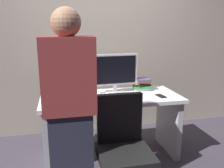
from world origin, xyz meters
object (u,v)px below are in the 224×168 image
Objects in this scene: cup_near_keyboard at (80,98)px; book_stack at (142,84)px; office_chair at (123,156)px; mouse at (129,94)px; desk at (111,115)px; cup_by_monitor at (69,93)px; monitor at (115,71)px; keyboard at (104,97)px; cell_phone at (161,96)px; person_at_desk at (70,113)px.

cup_near_keyboard is 0.39× the size of book_stack.
mouse is at bearing 69.95° from office_chair.
desk is 0.75m from office_chair.
cup_by_monitor reaches higher than desk.
cup_by_monitor is (-0.11, 0.25, 0.00)m from cup_near_keyboard.
monitor reaches higher than cup_by_monitor.
keyboard is 4.92× the size of cup_by_monitor.
cell_phone is at bearing -69.98° from book_stack.
mouse is at bearing -10.75° from cup_by_monitor.
cup_by_monitor is 1.03m from cell_phone.
desk is 3.61× the size of keyboard.
office_chair is at bearing -117.64° from book_stack.
office_chair is 0.82m from mouse.
monitor is 0.35m from keyboard.
desk is at bearing -156.87° from book_stack.
mouse is at bearing 156.55° from cell_phone.
desk is at bearing 55.80° from person_at_desk.
mouse is (0.69, 0.68, -0.08)m from person_at_desk.
person_at_desk is 11.38× the size of cell_phone.
monitor is 3.76× the size of cell_phone.
person_at_desk is at bearing 177.09° from office_chair.
monitor is at bearing 56.24° from person_at_desk.
person_at_desk is at bearing -123.76° from monitor.
person_at_desk reaches higher than cup_near_keyboard.
keyboard is at bearing -132.15° from monitor.
monitor is at bearing 128.18° from mouse.
keyboard is 4.30× the size of mouse.
monitor reaches higher than desk.
monitor reaches higher than keyboard.
cup_near_keyboard is at bearing -155.92° from desk.
person_at_desk is (-0.43, 0.02, 0.41)m from office_chair.
desk is 0.50m from monitor.
cup_by_monitor is at bearing -174.01° from book_stack.
office_chair is 2.19× the size of keyboard.
keyboard is 2.99× the size of cell_phone.
keyboard is (-0.04, 0.68, 0.33)m from office_chair.
monitor is 2.40× the size of book_stack.
mouse reaches higher than cell_phone.
desk is 0.31m from mouse.
cup_by_monitor is (-0.41, 0.83, 0.36)m from office_chair.
desk is at bearing 85.69° from office_chair.
cell_phone is (0.60, 0.60, 0.32)m from office_chair.
monitor is (0.07, 0.12, 0.48)m from desk.
cup_near_keyboard is 0.99× the size of cup_by_monitor.
book_stack is 1.57× the size of cell_phone.
person_at_desk reaches higher than book_stack.
monitor is 0.31m from mouse.
office_chair is 10.80× the size of cup_near_keyboard.
cell_phone is at bearing -13.84° from desk.
mouse is at bearing -51.82° from monitor.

